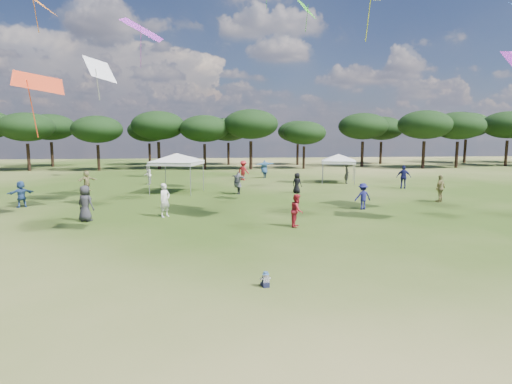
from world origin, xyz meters
TOP-DOWN VIEW (x-y plane):
  - ground at (0.00, 0.00)m, footprint 140.00×140.00m
  - tree_line at (2.39, 47.41)m, footprint 108.78×17.63m
  - tent_left at (-4.58, 23.08)m, footprint 6.52×6.52m
  - tent_right at (9.74, 28.28)m, footprint 5.85×5.85m
  - toddler at (-0.63, 2.14)m, footprint 0.33×0.35m
  - festival_crowd at (0.13, 23.18)m, footprint 28.87×24.45m

SIDE VIEW (x-z plane):
  - ground at x=0.00m, z-range 0.00..0.00m
  - toddler at x=-0.63m, z-range -0.03..0.44m
  - festival_crowd at x=0.13m, z-range -0.08..1.84m
  - tent_right at x=9.74m, z-range 1.06..4.02m
  - tent_left at x=-4.58m, z-range 1.24..4.56m
  - tree_line at x=2.39m, z-range 1.54..9.31m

